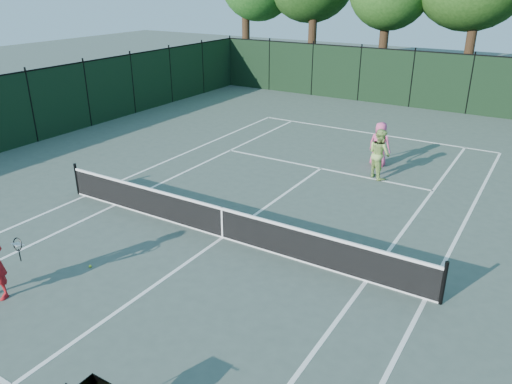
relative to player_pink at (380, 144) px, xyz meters
The scene contains 13 objects.
ground 8.07m from the player_pink, 102.21° to the right, with size 90.00×90.00×0.00m, color #445349.
sideline_doubles_left 10.67m from the player_pink, 132.47° to the right, with size 0.10×23.77×0.01m, color white.
sideline_doubles_right 8.75m from the player_pink, 64.23° to the right, with size 0.10×23.77×0.01m, color white.
sideline_singles_left 9.80m from the player_pink, 126.53° to the right, with size 0.10×23.77×0.01m, color white.
sideline_singles_right 8.25m from the player_pink, 72.87° to the right, with size 0.10×23.77×0.01m, color white.
baseline_far 4.46m from the player_pink, 112.79° to the left, with size 10.97×0.10×0.01m, color white.
service_line_far 2.38m from the player_pink, 139.58° to the right, with size 8.23×0.10×0.01m, color white.
center_service_line 8.07m from the player_pink, 102.21° to the right, with size 0.10×12.80×0.01m, color white.
tennis_net 8.04m from the player_pink, 102.21° to the right, with size 11.69×0.09×1.06m.
fence_far 10.32m from the player_pink, 99.49° to the left, with size 24.00×0.05×3.00m, color black.
player_pink is the anchor object (origin of this frame).
player_green 1.28m from the player_pink, 71.88° to the right, with size 1.10×1.06×1.78m.
loose_ball_midcourt 11.43m from the player_pink, 108.32° to the right, with size 0.07×0.07×0.07m, color #CBEB30.
Camera 1 is at (7.12, -9.82, 6.51)m, focal length 35.00 mm.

